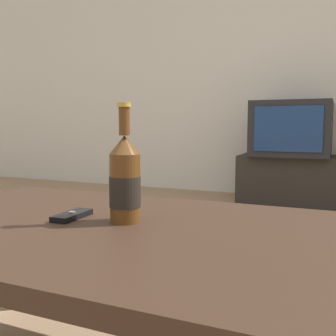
% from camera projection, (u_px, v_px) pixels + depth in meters
% --- Properties ---
extents(back_wall, '(8.00, 0.05, 2.60)m').
position_uv_depth(back_wall, '(282.00, 56.00, 3.60)').
color(back_wall, beige).
rests_on(back_wall, ground_plane).
extents(coffee_table, '(1.14, 0.72, 0.43)m').
position_uv_depth(coffee_table, '(102.00, 248.00, 0.94)').
color(coffee_table, '#332116').
rests_on(coffee_table, ground_plane).
extents(tv_stand, '(0.85, 0.45, 0.41)m').
position_uv_depth(tv_stand, '(290.00, 179.00, 3.39)').
color(tv_stand, '#28231E').
rests_on(tv_stand, ground_plane).
extents(television, '(0.64, 0.59, 0.46)m').
position_uv_depth(television, '(292.00, 129.00, 3.34)').
color(television, black).
rests_on(television, tv_stand).
extents(beer_bottle, '(0.08, 0.08, 0.28)m').
position_uv_depth(beer_bottle, '(125.00, 180.00, 0.94)').
color(beer_bottle, '#563314').
rests_on(beer_bottle, coffee_table).
extents(cell_phone, '(0.05, 0.12, 0.02)m').
position_uv_depth(cell_phone, '(72.00, 215.00, 0.98)').
color(cell_phone, black).
rests_on(cell_phone, coffee_table).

